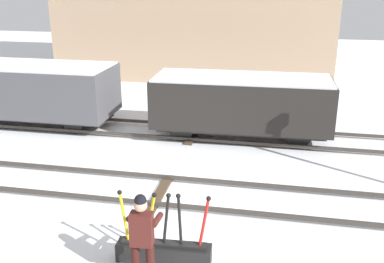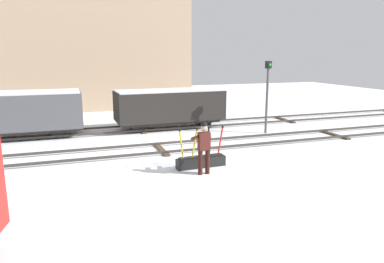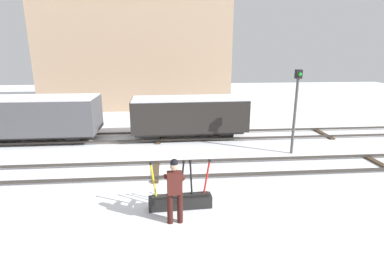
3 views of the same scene
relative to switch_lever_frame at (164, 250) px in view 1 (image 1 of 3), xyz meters
name	(u,v)px [view 1 (image 1 of 3)]	position (x,y,z in m)	size (l,w,h in m)	color
ground_plane	(160,194)	(-0.79, 2.63, -0.25)	(60.00, 60.00, 0.00)	white
track_main_line	(160,190)	(-0.79, 2.63, -0.14)	(44.00, 1.94, 0.18)	#38332D
track_siding_near	(194,132)	(-0.79, 7.01, -0.14)	(44.00, 1.94, 0.18)	#38332D
switch_lever_frame	(164,250)	(0.00, 0.00, 0.00)	(1.82, 0.46, 1.45)	black
rail_worker	(142,235)	(-0.18, -0.72, 0.75)	(0.56, 0.70, 1.78)	#351511
freight_car_mid_siding	(241,103)	(0.79, 7.01, 0.97)	(5.75, 2.29, 2.09)	#2D2B28
freight_car_far_end	(25,90)	(-6.92, 7.01, 1.03)	(6.40, 2.32, 2.21)	#2D2B28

